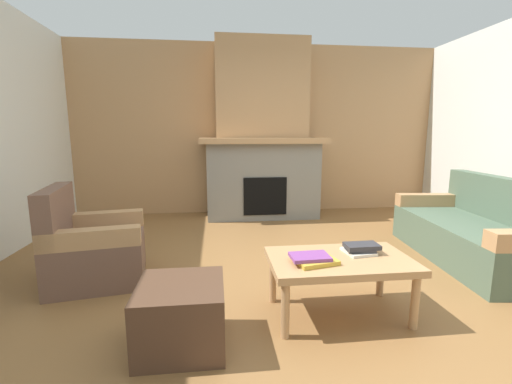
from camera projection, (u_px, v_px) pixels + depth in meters
ground at (302, 287)px, 2.91m from camera, size 9.00×9.00×0.00m
wall_back_wood_panel at (259, 130)px, 5.61m from camera, size 6.00×0.12×2.70m
fireplace at (262, 142)px, 5.28m from camera, size 1.90×0.82×2.70m
couch at (477, 233)px, 3.49m from camera, size 1.01×1.87×0.85m
armchair at (92, 248)px, 3.01m from camera, size 0.88×0.88×0.85m
coffee_table at (340, 265)px, 2.42m from camera, size 1.00×0.60×0.43m
ottoman at (181, 315)px, 2.09m from camera, size 0.52×0.52×0.40m
book_stack_near_edge at (313, 259)px, 2.31m from camera, size 0.33×0.27×0.05m
book_stack_center at (360, 249)px, 2.49m from camera, size 0.25×0.23×0.07m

